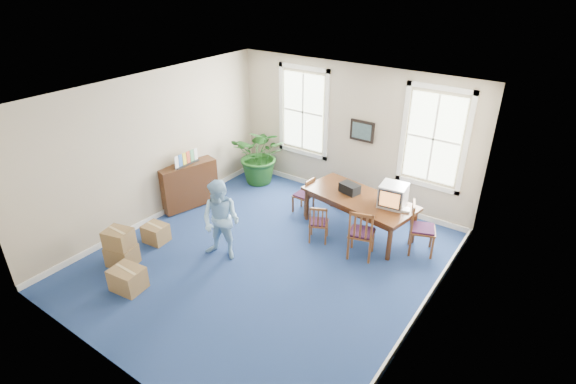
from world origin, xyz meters
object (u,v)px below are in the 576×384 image
Objects in this scene: potted_plant at (261,155)px; conference_table at (358,214)px; chair_near_left at (319,222)px; man at (221,221)px; credenza at (189,186)px; crt_tv at (393,195)px; cardboard_boxes at (131,248)px.

conference_table is at bearing -12.21° from potted_plant.
man is at bearing 27.51° from chair_near_left.
man is at bearing -115.25° from conference_table.
credenza is (-2.00, 1.06, -0.28)m from man.
potted_plant is at bearing 177.97° from conference_table.
man reaches higher than chair_near_left.
chair_near_left is at bearing 24.47° from credenza.
crt_tv reaches higher than credenza.
crt_tv reaches higher than chair_near_left.
conference_table is 1.45× the size of man.
cardboard_boxes is at bearing -147.16° from man.
credenza is at bearing -105.63° from potted_plant.
crt_tv is 3.88m from potted_plant.
chair_near_left is at bearing -110.78° from conference_table.
crt_tv is (0.69, 0.05, 0.63)m from conference_table.
cardboard_boxes is at bearing 24.03° from chair_near_left.
crt_tv is at bearing -9.27° from potted_plant.
credenza is (-4.38, -1.36, -0.50)m from crt_tv.
crt_tv is at bearing -168.92° from chair_near_left.
conference_table is 4.30× the size of crt_tv.
conference_table is at bearing 42.51° from man.
potted_plant is (-1.45, 3.04, -0.05)m from man.
crt_tv is 0.41× the size of credenza.
man is (-1.68, -2.37, 0.41)m from conference_table.
man is (-2.38, -2.42, -0.22)m from crt_tv.
cardboard_boxes is at bearing -118.80° from conference_table.
man is 1.17× the size of cardboard_boxes.
crt_tv is 0.36× the size of potted_plant.
man reaches higher than conference_table.
credenza is at bearing -169.59° from crt_tv.
chair_near_left is (-1.17, -0.85, -0.61)m from crt_tv.
crt_tv reaches higher than conference_table.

